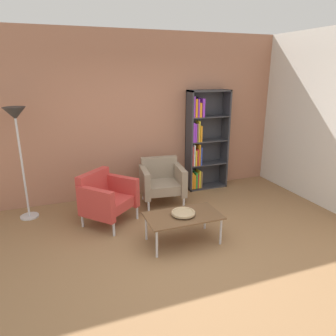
{
  "coord_description": "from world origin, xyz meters",
  "views": [
    {
      "loc": [
        -1.39,
        -3.03,
        2.25
      ],
      "look_at": [
        0.05,
        0.84,
        0.95
      ],
      "focal_mm": 33.43,
      "sensor_mm": 36.0,
      "label": 1
    }
  ],
  "objects_px": {
    "bookshelf_tall": "(203,141)",
    "decorative_bowl": "(183,213)",
    "armchair_by_bookshelf": "(162,180)",
    "armchair_corner_red": "(106,197)",
    "coffee_table_low": "(183,217)",
    "floor_lamp_torchiere": "(17,127)"
  },
  "relations": [
    {
      "from": "decorative_bowl",
      "to": "floor_lamp_torchiere",
      "type": "distance_m",
      "value": 2.73
    },
    {
      "from": "coffee_table_low",
      "to": "armchair_corner_red",
      "type": "height_order",
      "value": "armchair_corner_red"
    },
    {
      "from": "coffee_table_low",
      "to": "floor_lamp_torchiere",
      "type": "distance_m",
      "value": 2.76
    },
    {
      "from": "armchair_by_bookshelf",
      "to": "armchair_corner_red",
      "type": "xyz_separation_m",
      "value": [
        -1.03,
        -0.4,
        0.0
      ]
    },
    {
      "from": "bookshelf_tall",
      "to": "decorative_bowl",
      "type": "bearing_deg",
      "value": -122.86
    },
    {
      "from": "floor_lamp_torchiere",
      "to": "decorative_bowl",
      "type": "bearing_deg",
      "value": -37.72
    },
    {
      "from": "floor_lamp_torchiere",
      "to": "coffee_table_low",
      "type": "bearing_deg",
      "value": -37.72
    },
    {
      "from": "bookshelf_tall",
      "to": "armchair_by_bookshelf",
      "type": "distance_m",
      "value": 1.21
    },
    {
      "from": "armchair_corner_red",
      "to": "floor_lamp_torchiere",
      "type": "xyz_separation_m",
      "value": [
        -1.14,
        0.6,
        1.03
      ]
    },
    {
      "from": "decorative_bowl",
      "to": "armchair_by_bookshelf",
      "type": "relative_size",
      "value": 0.41
    },
    {
      "from": "bookshelf_tall",
      "to": "floor_lamp_torchiere",
      "type": "relative_size",
      "value": 1.09
    },
    {
      "from": "decorative_bowl",
      "to": "armchair_corner_red",
      "type": "xyz_separation_m",
      "value": [
        -0.87,
        0.95,
        -0.02
      ]
    },
    {
      "from": "decorative_bowl",
      "to": "coffee_table_low",
      "type": "bearing_deg",
      "value": -104.04
    },
    {
      "from": "bookshelf_tall",
      "to": "coffee_table_low",
      "type": "xyz_separation_m",
      "value": [
        -1.16,
        -1.8,
        -0.57
      ]
    },
    {
      "from": "bookshelf_tall",
      "to": "armchair_corner_red",
      "type": "bearing_deg",
      "value": -157.34
    },
    {
      "from": "bookshelf_tall",
      "to": "floor_lamp_torchiere",
      "type": "distance_m",
      "value": 3.22
    },
    {
      "from": "decorative_bowl",
      "to": "armchair_corner_red",
      "type": "bearing_deg",
      "value": 132.26
    },
    {
      "from": "bookshelf_tall",
      "to": "coffee_table_low",
      "type": "distance_m",
      "value": 2.22
    },
    {
      "from": "armchair_corner_red",
      "to": "floor_lamp_torchiere",
      "type": "bearing_deg",
      "value": 110.3
    },
    {
      "from": "armchair_corner_red",
      "to": "coffee_table_low",
      "type": "bearing_deg",
      "value": -89.75
    },
    {
      "from": "armchair_by_bookshelf",
      "to": "floor_lamp_torchiere",
      "type": "distance_m",
      "value": 2.41
    },
    {
      "from": "bookshelf_tall",
      "to": "armchair_by_bookshelf",
      "type": "bearing_deg",
      "value": -155.8
    }
  ]
}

